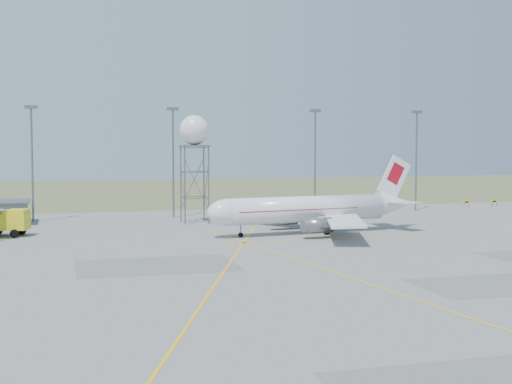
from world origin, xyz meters
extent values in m
plane|color=gray|center=(0.00, 0.00, 0.00)|extent=(400.00, 400.00, 0.00)
cube|color=#535A31|center=(0.00, 140.00, 0.01)|extent=(400.00, 120.00, 0.03)
cylinder|color=slate|center=(-35.00, 66.00, 10.00)|extent=(0.36, 0.36, 20.00)
cube|color=slate|center=(-35.00, 66.00, 20.20)|extent=(2.20, 0.50, 0.60)
cylinder|color=slate|center=(-10.00, 66.00, 10.00)|extent=(0.36, 0.36, 20.00)
cube|color=slate|center=(-10.00, 66.00, 20.20)|extent=(2.20, 0.50, 0.60)
cylinder|color=slate|center=(18.00, 66.00, 10.00)|extent=(0.36, 0.36, 20.00)
cube|color=slate|center=(18.00, 66.00, 20.20)|extent=(2.20, 0.50, 0.60)
cylinder|color=slate|center=(40.00, 66.00, 10.00)|extent=(0.36, 0.36, 20.00)
cube|color=slate|center=(40.00, 66.00, 20.20)|extent=(2.20, 0.50, 0.60)
cylinder|color=black|center=(55.00, 72.00, 0.40)|extent=(0.10, 0.10, 0.80)
cylinder|color=black|center=(56.20, 72.00, 0.40)|extent=(0.10, 0.10, 0.80)
cube|color=yellow|center=(55.60, 72.00, 0.95)|extent=(1.60, 0.15, 0.50)
cube|color=black|center=(55.60, 71.92, 0.95)|extent=(0.80, 0.03, 0.30)
cylinder|color=black|center=(62.00, 72.00, 0.40)|extent=(0.10, 0.10, 0.80)
cylinder|color=black|center=(63.20, 72.00, 0.40)|extent=(0.10, 0.10, 0.80)
cube|color=yellow|center=(62.60, 72.00, 0.95)|extent=(1.60, 0.15, 0.50)
cube|color=black|center=(62.60, 71.92, 0.95)|extent=(0.80, 0.03, 0.30)
cylinder|color=white|center=(6.10, 37.50, 3.78)|extent=(26.18, 7.43, 3.98)
ellipsoid|color=white|center=(-6.72, 35.75, 3.78)|extent=(6.85, 4.80, 3.98)
cube|color=black|center=(-7.90, 35.59, 4.38)|extent=(1.79, 2.37, 0.97)
cone|color=white|center=(21.89, 39.65, 4.08)|extent=(6.46, 4.75, 3.98)
cube|color=white|center=(21.89, 39.65, 8.26)|extent=(6.36, 1.16, 7.49)
cube|color=#B10B1A|center=(22.08, 39.67, 8.96)|extent=(3.44, 0.80, 3.84)
cube|color=white|center=(20.96, 42.73, 4.58)|extent=(3.89, 5.85, 0.18)
cube|color=white|center=(21.82, 36.42, 4.58)|extent=(3.89, 5.85, 0.18)
cube|color=white|center=(6.38, 46.58, 2.79)|extent=(12.82, 15.90, 0.36)
cube|color=white|center=(8.79, 28.82, 2.79)|extent=(9.53, 16.62, 0.36)
cylinder|color=slate|center=(4.34, 43.09, 1.89)|extent=(4.45, 2.83, 2.29)
cylinder|color=slate|center=(5.89, 31.64, 1.89)|extent=(4.45, 2.83, 2.29)
cube|color=#B10B1A|center=(4.13, 37.23, 3.88)|extent=(20.27, 6.67, 0.12)
cylinder|color=black|center=(-4.75, 36.02, 0.45)|extent=(0.78, 0.78, 0.90)
cube|color=black|center=(8.08, 37.77, 0.45)|extent=(1.79, 6.05, 0.90)
cylinder|color=slate|center=(8.08, 37.77, 0.90)|extent=(0.27, 0.27, 1.79)
cylinder|color=slate|center=(-9.83, 54.50, 6.72)|extent=(0.25, 0.25, 13.44)
cylinder|color=slate|center=(-5.70, 54.50, 6.72)|extent=(0.25, 0.25, 13.44)
cylinder|color=slate|center=(-5.70, 58.64, 6.72)|extent=(0.25, 0.25, 13.44)
cylinder|color=slate|center=(-9.83, 58.64, 6.72)|extent=(0.25, 0.25, 13.44)
cube|color=slate|center=(-7.77, 56.57, 13.44)|extent=(4.73, 4.73, 0.26)
sphere|color=white|center=(-7.77, 56.57, 16.13)|extent=(5.17, 5.17, 5.17)
cube|color=yellow|center=(-36.56, 46.09, 3.24)|extent=(3.40, 3.71, 1.56)
cube|color=black|center=(-35.81, 45.89, 3.35)|extent=(0.85, 2.84, 1.12)
camera|label=1|loc=(-30.65, -65.44, 14.03)|focal=50.00mm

